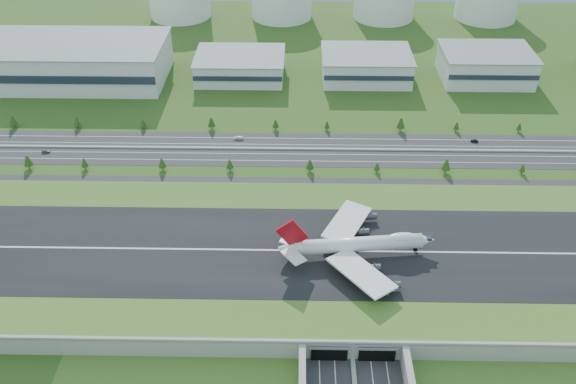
{
  "coord_description": "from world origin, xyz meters",
  "views": [
    {
      "loc": [
        -20.65,
        -194.43,
        176.1
      ],
      "look_at": [
        -24.79,
        35.0,
        13.47
      ],
      "focal_mm": 38.0,
      "sensor_mm": 36.0,
      "label": 1
    }
  ],
  "objects_px": {
    "car_4": "(46,151)",
    "car_5": "(474,141)",
    "boeing_747": "(357,244)",
    "car_7": "(238,138)"
  },
  "relations": [
    {
      "from": "car_4",
      "to": "car_5",
      "type": "bearing_deg",
      "value": -91.3
    },
    {
      "from": "boeing_747",
      "to": "car_7",
      "type": "distance_m",
      "value": 123.45
    },
    {
      "from": "boeing_747",
      "to": "car_7",
      "type": "relative_size",
      "value": 11.36
    },
    {
      "from": "boeing_747",
      "to": "car_4",
      "type": "bearing_deg",
      "value": 144.56
    },
    {
      "from": "car_4",
      "to": "car_7",
      "type": "distance_m",
      "value": 105.77
    },
    {
      "from": "car_5",
      "to": "car_7",
      "type": "bearing_deg",
      "value": -83.42
    },
    {
      "from": "car_5",
      "to": "car_7",
      "type": "distance_m",
      "value": 133.95
    },
    {
      "from": "boeing_747",
      "to": "car_7",
      "type": "bearing_deg",
      "value": 112.38
    },
    {
      "from": "boeing_747",
      "to": "car_5",
      "type": "xyz_separation_m",
      "value": [
        75.01,
        106.84,
        -13.04
      ]
    },
    {
      "from": "car_4",
      "to": "car_7",
      "type": "bearing_deg",
      "value": -86.03
    }
  ]
}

